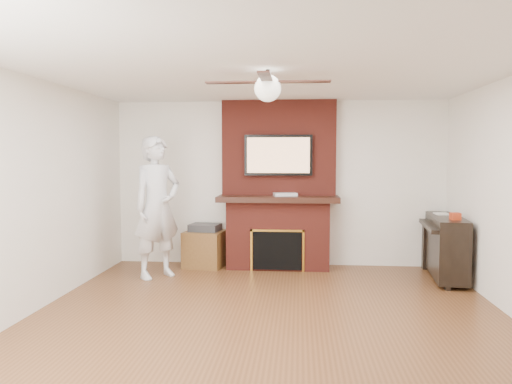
# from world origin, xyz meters

# --- Properties ---
(room_shell) EXTENTS (5.36, 5.86, 2.86)m
(room_shell) POSITION_xyz_m (0.00, 0.00, 1.25)
(room_shell) COLOR #58331A
(room_shell) RESTS_ON ground
(fireplace) EXTENTS (1.78, 0.64, 2.50)m
(fireplace) POSITION_xyz_m (0.00, 2.55, 1.00)
(fireplace) COLOR maroon
(fireplace) RESTS_ON ground
(tv) EXTENTS (1.00, 0.08, 0.60)m
(tv) POSITION_xyz_m (0.00, 2.50, 1.68)
(tv) COLOR black
(tv) RESTS_ON fireplace
(ceiling_fan) EXTENTS (1.21, 1.21, 0.31)m
(ceiling_fan) POSITION_xyz_m (-0.00, 0.00, 2.33)
(ceiling_fan) COLOR black
(ceiling_fan) RESTS_ON room_shell
(person) EXTENTS (0.83, 0.85, 1.94)m
(person) POSITION_xyz_m (-1.63, 1.77, 0.97)
(person) COLOR silver
(person) RESTS_ON ground
(side_table) EXTENTS (0.64, 0.64, 0.65)m
(side_table) POSITION_xyz_m (-1.10, 2.48, 0.30)
(side_table) COLOR brown
(side_table) RESTS_ON ground
(piano) EXTENTS (0.62, 1.34, 0.94)m
(piano) POSITION_xyz_m (2.29, 2.00, 0.46)
(piano) COLOR black
(piano) RESTS_ON ground
(cable_box) EXTENTS (0.37, 0.26, 0.05)m
(cable_box) POSITION_xyz_m (0.11, 2.45, 1.10)
(cable_box) COLOR silver
(cable_box) RESTS_ON fireplace
(candle_green) EXTENTS (0.07, 0.07, 0.10)m
(candle_green) POSITION_xyz_m (-0.08, 2.35, 0.05)
(candle_green) COLOR #527F33
(candle_green) RESTS_ON ground
(candle_cream) EXTENTS (0.08, 0.08, 0.11)m
(candle_cream) POSITION_xyz_m (0.16, 2.31, 0.05)
(candle_cream) COLOR beige
(candle_cream) RESTS_ON ground
(candle_blue) EXTENTS (0.06, 0.06, 0.09)m
(candle_blue) POSITION_xyz_m (0.30, 2.35, 0.04)
(candle_blue) COLOR #303D90
(candle_blue) RESTS_ON ground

